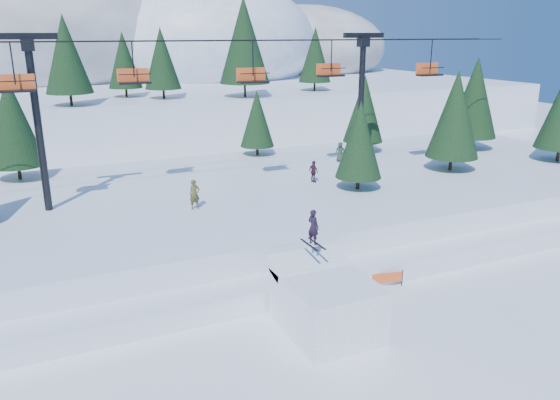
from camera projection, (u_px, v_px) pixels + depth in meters
name	position (u px, v px, depth m)	size (l,w,h in m)	color
ground	(322.00, 367.00, 21.76)	(160.00, 160.00, 0.00)	white
mid_shelf	(194.00, 210.00, 37.03)	(70.00, 22.00, 2.50)	white
berm	(248.00, 277.00, 28.55)	(70.00, 6.00, 1.10)	white
mountain_ridge	(54.00, 55.00, 80.64)	(119.00, 60.23, 26.46)	white
jump_kicker	(326.00, 302.00, 24.22)	(3.64, 4.97, 5.20)	white
chairlift	(212.00, 88.00, 35.33)	(46.00, 3.21, 10.28)	black
conifer_stand	(197.00, 127.00, 36.32)	(63.53, 16.69, 8.87)	black
distant_skiers	(219.00, 179.00, 36.76)	(30.32, 8.04, 1.82)	#21382B
banner_near	(377.00, 279.00, 28.30)	(2.81, 0.61, 0.90)	black
banner_far	(446.00, 252.00, 31.82)	(2.82, 0.54, 0.90)	black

